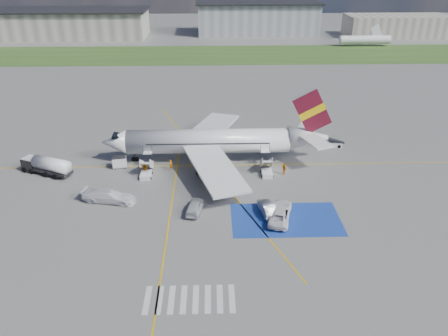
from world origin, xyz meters
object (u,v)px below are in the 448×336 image
(airliner, at_px, (217,141))
(car_silver_b, at_px, (267,208))
(car_silver_a, at_px, (195,206))
(van_white_a, at_px, (280,211))
(van_white_b, at_px, (109,194))
(gpu_cart, at_px, (120,163))
(belt_loader, at_px, (329,144))
(fuel_tanker, at_px, (47,167))

(airliner, relative_size, car_silver_b, 7.84)
(airliner, bearing_deg, car_silver_a, -101.57)
(van_white_a, height_order, van_white_b, van_white_b)
(gpu_cart, relative_size, car_silver_b, 0.51)
(airliner, xyz_separation_m, van_white_b, (-15.09, -12.83, -2.27))
(airliner, bearing_deg, belt_loader, 14.66)
(van_white_b, bearing_deg, car_silver_a, -91.72)
(fuel_tanker, xyz_separation_m, car_silver_a, (23.07, -11.61, -0.39))
(van_white_b, bearing_deg, belt_loader, -50.46)
(airliner, relative_size, fuel_tanker, 4.33)
(van_white_a, bearing_deg, gpu_cart, -18.55)
(gpu_cart, relative_size, belt_loader, 0.46)
(belt_loader, xyz_separation_m, car_silver_a, (-22.95, -20.93, 0.43))
(car_silver_a, height_order, van_white_a, van_white_a)
(fuel_tanker, height_order, van_white_b, fuel_tanker)
(belt_loader, relative_size, car_silver_b, 1.10)
(van_white_a, bearing_deg, van_white_b, 3.00)
(airliner, xyz_separation_m, van_white_a, (7.80, -17.58, -2.38))
(belt_loader, bearing_deg, gpu_cart, -162.14)
(fuel_tanker, distance_m, car_silver_b, 34.81)
(fuel_tanker, xyz_separation_m, belt_loader, (46.02, 9.32, -0.82))
(belt_loader, xyz_separation_m, car_silver_b, (-13.45, -21.57, 0.40))
(fuel_tanker, relative_size, van_white_a, 1.57)
(airliner, distance_m, car_silver_a, 16.31)
(airliner, height_order, car_silver_a, airliner)
(airliner, relative_size, belt_loader, 7.11)
(airliner, distance_m, fuel_tanker, 26.72)
(car_silver_a, bearing_deg, van_white_a, -178.88)
(gpu_cart, distance_m, van_white_b, 10.61)
(airliner, xyz_separation_m, belt_loader, (19.72, 5.16, -3.01))
(fuel_tanker, relative_size, car_silver_b, 1.81)
(fuel_tanker, bearing_deg, van_white_b, -12.88)
(fuel_tanker, xyz_separation_m, gpu_cart, (10.71, 1.93, -0.38))
(fuel_tanker, bearing_deg, belt_loader, 36.27)
(car_silver_a, bearing_deg, car_silver_b, -173.41)
(gpu_cart, distance_m, van_white_a, 27.98)
(car_silver_a, bearing_deg, gpu_cart, -37.17)
(airliner, relative_size, van_white_a, 6.81)
(car_silver_a, relative_size, car_silver_b, 1.01)
(gpu_cart, height_order, car_silver_b, gpu_cart)
(fuel_tanker, relative_size, gpu_cart, 3.57)
(gpu_cart, relative_size, van_white_a, 0.44)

